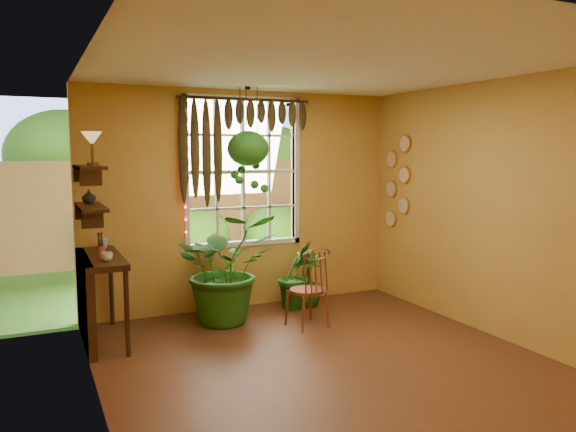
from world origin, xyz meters
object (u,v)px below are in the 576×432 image
at_px(potted_plant_left, 226,267).
at_px(windsor_chair, 309,300).
at_px(potted_plant_mid, 296,274).
at_px(counter_ledge, 91,290).
at_px(hanging_basket, 248,152).

bearing_deg(potted_plant_left, windsor_chair, -36.13).
relative_size(windsor_chair, potted_plant_left, 0.82).
xyz_separation_m(potted_plant_left, potted_plant_mid, (0.97, 0.19, -0.21)).
relative_size(windsor_chair, potted_plant_mid, 1.22).
height_order(counter_ledge, potted_plant_left, potted_plant_left).
relative_size(counter_ledge, potted_plant_left, 0.94).
xyz_separation_m(potted_plant_left, hanging_basket, (0.35, 0.20, 1.31)).
distance_m(potted_plant_mid, hanging_basket, 1.64).
bearing_deg(hanging_basket, potted_plant_left, -150.99).
height_order(windsor_chair, potted_plant_mid, windsor_chair).
height_order(potted_plant_mid, hanging_basket, hanging_basket).
bearing_deg(counter_ledge, potted_plant_mid, 6.59).
bearing_deg(counter_ledge, windsor_chair, -11.68).
xyz_separation_m(counter_ledge, potted_plant_left, (1.48, 0.10, 0.09)).
bearing_deg(windsor_chair, hanging_basket, 110.27).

